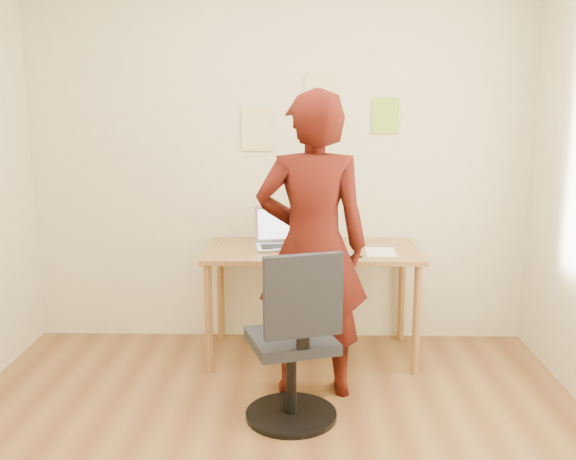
{
  "coord_description": "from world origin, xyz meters",
  "views": [
    {
      "loc": [
        0.16,
        -2.74,
        1.69
      ],
      "look_at": [
        0.08,
        0.95,
        0.95
      ],
      "focal_mm": 40.0,
      "sensor_mm": 36.0,
      "label": 1
    }
  ],
  "objects_px": {
    "desk": "(312,261)",
    "person": "(312,246)",
    "laptop": "(282,239)",
    "phone": "(353,255)",
    "office_chair": "(295,350)"
  },
  "relations": [
    {
      "from": "laptop",
      "to": "office_chair",
      "type": "distance_m",
      "value": 1.08
    },
    {
      "from": "phone",
      "to": "person",
      "type": "bearing_deg",
      "value": -149.63
    },
    {
      "from": "laptop",
      "to": "phone",
      "type": "xyz_separation_m",
      "value": [
        0.45,
        -0.25,
        -0.05
      ]
    },
    {
      "from": "desk",
      "to": "laptop",
      "type": "distance_m",
      "value": 0.25
    },
    {
      "from": "office_chair",
      "to": "person",
      "type": "relative_size",
      "value": 0.54
    },
    {
      "from": "laptop",
      "to": "person",
      "type": "bearing_deg",
      "value": -80.93
    },
    {
      "from": "office_chair",
      "to": "desk",
      "type": "bearing_deg",
      "value": 65.74
    },
    {
      "from": "desk",
      "to": "laptop",
      "type": "bearing_deg",
      "value": 164.92
    },
    {
      "from": "phone",
      "to": "office_chair",
      "type": "xyz_separation_m",
      "value": [
        -0.35,
        -0.75,
        -0.34
      ]
    },
    {
      "from": "laptop",
      "to": "person",
      "type": "distance_m",
      "value": 0.65
    },
    {
      "from": "desk",
      "to": "person",
      "type": "height_order",
      "value": "person"
    },
    {
      "from": "desk",
      "to": "office_chair",
      "type": "distance_m",
      "value": 0.98
    },
    {
      "from": "laptop",
      "to": "phone",
      "type": "height_order",
      "value": "laptop"
    },
    {
      "from": "phone",
      "to": "person",
      "type": "relative_size",
      "value": 0.08
    },
    {
      "from": "person",
      "to": "laptop",
      "type": "bearing_deg",
      "value": -74.69
    }
  ]
}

